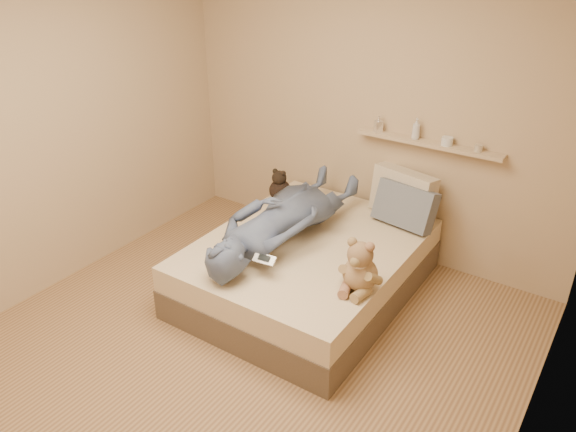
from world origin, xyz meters
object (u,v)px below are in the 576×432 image
Objects in this scene: pillow_cream at (403,194)px; pillow_grey at (405,206)px; bed at (307,267)px; game_console at (264,259)px; teddy_bear at (360,270)px; wall_shelf at (428,143)px; dark_plush at (280,187)px; person at (282,217)px.

pillow_cream is 0.16m from pillow_grey.
bed is 0.69m from game_console.
teddy_bear is 1.36m from wall_shelf.
dark_plush is 1.08m from pillow_cream.
dark_plush is at bearing -170.29° from pillow_grey.
bed is 1.38m from wall_shelf.
pillow_grey is at bearing 54.17° from bed.
person is (-0.69, -0.76, 0.03)m from pillow_grey.
pillow_grey is (-0.13, 1.05, 0.01)m from teddy_bear.
person is (-0.19, -0.07, 0.42)m from bed.
person is (-0.81, 0.28, 0.04)m from teddy_bear.
game_console is 1.36m from pillow_grey.
game_console is at bearing 112.12° from person.
wall_shelf is at bearing 30.64° from pillow_cream.
pillow_cream is 0.48m from wall_shelf.
wall_shelf is at bearing 93.32° from teddy_bear.
pillow_grey is 0.42× the size of wall_shelf.
teddy_bear is 1.31× the size of dark_plush.
pillow_grey is 1.03m from person.
pillow_cream is at bearing 73.62° from game_console.
person is 1.31m from wall_shelf.
pillow_grey is at bearing 96.83° from teddy_bear.
bed is 3.45× the size of pillow_cream.
pillow_grey is at bearing -130.97° from person.
person is (-0.19, 0.51, 0.05)m from game_console.
dark_plush is 0.54× the size of pillow_cream.
pillow_grey is at bearing -59.80° from pillow_cream.
pillow_cream is 0.33× the size of person.
game_console is 0.56× the size of dark_plush.
game_console is 1.47m from pillow_cream.
teddy_bear is at bearing -83.17° from pillow_grey.
bed is 0.82m from teddy_bear.
bed is 4.84× the size of teddy_bear.
bed is at bearing -158.01° from person.
teddy_bear is 1.05m from pillow_grey.
pillow_cream reaches higher than game_console.
wall_shelf is (0.13, 0.08, 0.45)m from pillow_cream.
game_console is 0.34× the size of pillow_grey.
bed is 1.14× the size of person.
game_console is at bearing -60.44° from dark_plush.
dark_plush is 1.12m from pillow_grey.
game_console is at bearing -160.38° from teddy_bear.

